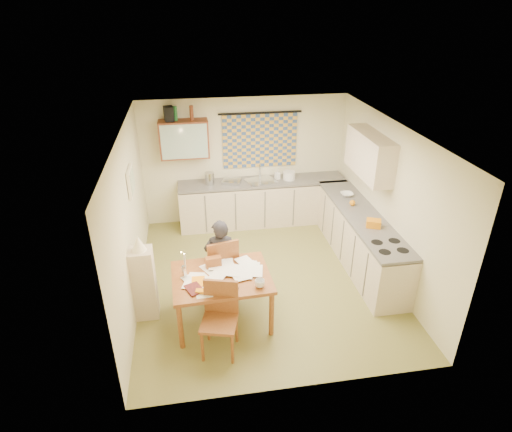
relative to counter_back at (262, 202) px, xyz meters
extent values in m
cube|color=olive|center=(-0.31, -1.95, -0.46)|extent=(4.00, 4.50, 0.02)
cube|color=white|center=(-0.31, -1.95, 2.06)|extent=(4.00, 4.50, 0.02)
cube|color=beige|center=(-0.31, 0.31, 0.80)|extent=(4.00, 0.02, 2.50)
cube|color=beige|center=(-0.31, -4.21, 0.80)|extent=(4.00, 0.02, 2.50)
cube|color=beige|center=(-2.32, -1.95, 0.80)|extent=(0.02, 4.50, 2.50)
cube|color=beige|center=(1.70, -1.95, 0.80)|extent=(0.02, 4.50, 2.50)
cube|color=#314D7F|center=(-0.01, 0.27, 1.20)|extent=(1.45, 0.03, 1.05)
cylinder|color=black|center=(-0.01, 0.25, 1.75)|extent=(1.60, 0.04, 0.04)
cube|color=#5D2916|center=(-1.46, 0.13, 1.35)|extent=(0.90, 0.34, 0.70)
cube|color=#99B2A5|center=(-1.46, -0.04, 1.35)|extent=(0.84, 0.02, 0.64)
cube|color=beige|center=(1.52, -1.40, 1.40)|extent=(0.34, 1.30, 0.70)
cube|color=#FAF1CE|center=(-2.28, -1.55, 1.25)|extent=(0.04, 0.50, 0.40)
cube|color=silver|center=(-2.25, -1.55, 1.25)|extent=(0.01, 0.42, 0.32)
cube|color=beige|center=(0.00, 0.00, -0.02)|extent=(3.30, 0.60, 0.86)
cube|color=#53504F|center=(0.00, 0.00, 0.45)|extent=(3.30, 0.62, 0.04)
cube|color=beige|center=(1.39, -1.69, -0.02)|extent=(0.60, 2.95, 0.86)
cube|color=#53504F|center=(1.39, -1.69, 0.45)|extent=(0.62, 2.95, 0.04)
cube|color=white|center=(1.39, -2.74, -0.01)|extent=(0.59, 0.59, 0.88)
cube|color=black|center=(1.39, -2.74, 0.44)|extent=(0.56, 0.56, 0.03)
cube|color=silver|center=(-0.03, 0.00, 0.43)|extent=(0.65, 0.58, 0.10)
cylinder|color=silver|center=(-0.02, 0.18, 0.61)|extent=(0.04, 0.04, 0.28)
cube|color=silver|center=(-0.61, 0.00, 0.50)|extent=(0.42, 0.39, 0.06)
cylinder|color=silver|center=(-1.03, 0.00, 0.59)|extent=(0.20, 0.20, 0.24)
cylinder|color=white|center=(0.54, 0.00, 0.55)|extent=(0.30, 0.30, 0.16)
imported|color=white|center=(0.31, 0.05, 0.57)|extent=(0.14, 0.15, 0.19)
imported|color=white|center=(1.39, -0.94, 0.50)|extent=(0.23, 0.23, 0.06)
cube|color=orange|center=(1.39, -2.14, 0.53)|extent=(0.26, 0.23, 0.12)
sphere|color=orange|center=(1.34, -1.35, 0.52)|extent=(0.10, 0.10, 0.10)
cube|color=black|center=(-1.69, 0.13, 1.83)|extent=(0.19, 0.22, 0.26)
cylinder|color=#195926|center=(-1.58, 0.13, 1.83)|extent=(0.08, 0.08, 0.26)
cylinder|color=#5D2916|center=(-1.29, 0.13, 1.83)|extent=(0.09, 0.09, 0.26)
cube|color=brown|center=(-1.08, -2.84, 0.27)|extent=(1.37, 1.07, 0.05)
cube|color=brown|center=(-1.05, -2.24, 0.05)|extent=(0.56, 0.56, 0.04)
cube|color=brown|center=(-1.01, -2.44, 0.33)|extent=(0.47, 0.15, 0.51)
cube|color=brown|center=(-1.17, -3.47, 0.02)|extent=(0.54, 0.54, 0.04)
cube|color=brown|center=(-1.12, -3.27, 0.29)|extent=(0.44, 0.16, 0.49)
imported|color=black|center=(-1.04, -2.31, 0.21)|extent=(0.52, 0.37, 1.33)
cube|color=beige|center=(-2.15, -2.57, 0.10)|extent=(0.32, 0.30, 1.10)
cone|color=#FAF1CE|center=(-2.15, -2.57, 0.76)|extent=(0.20, 0.20, 0.22)
cube|color=brown|center=(-1.16, -2.61, 0.38)|extent=(0.23, 0.12, 0.16)
imported|color=white|center=(-0.60, -3.17, 0.35)|extent=(0.19, 0.19, 0.11)
imported|color=maroon|center=(-1.54, -3.14, 0.31)|extent=(0.38, 0.40, 0.02)
imported|color=orange|center=(-1.48, -2.94, 0.31)|extent=(0.20, 0.26, 0.02)
cube|color=orange|center=(-1.37, -3.17, 0.32)|extent=(0.13, 0.10, 0.04)
cube|color=black|center=(-0.94, -3.16, 0.31)|extent=(0.14, 0.08, 0.02)
cylinder|color=silver|center=(-1.57, -2.79, 0.39)|extent=(0.07, 0.07, 0.18)
cylinder|color=white|center=(-1.55, -2.84, 0.59)|extent=(0.03, 0.03, 0.22)
sphere|color=#FFCC66|center=(-1.59, -2.81, 0.71)|extent=(0.02, 0.02, 0.02)
cube|color=white|center=(-1.33, -3.15, 0.30)|extent=(0.22, 0.31, 0.00)
cube|color=white|center=(-0.68, -2.68, 0.30)|extent=(0.21, 0.30, 0.00)
cube|color=white|center=(-1.33, -2.91, 0.30)|extent=(0.33, 0.36, 0.00)
cube|color=white|center=(-1.21, -2.65, 0.30)|extent=(0.33, 0.36, 0.00)
cube|color=white|center=(-1.11, -2.67, 0.31)|extent=(0.33, 0.36, 0.00)
cube|color=white|center=(-1.43, -2.86, 0.31)|extent=(0.27, 0.33, 0.00)
cube|color=white|center=(-1.26, -3.05, 0.31)|extent=(0.34, 0.36, 0.00)
cube|color=white|center=(-1.47, -2.89, 0.31)|extent=(0.33, 0.36, 0.00)
cube|color=white|center=(-0.98, -2.59, 0.31)|extent=(0.28, 0.34, 0.00)
cube|color=white|center=(-1.48, -2.95, 0.31)|extent=(0.29, 0.35, 0.00)
cube|color=white|center=(-0.64, -2.73, 0.31)|extent=(0.29, 0.35, 0.00)
cube|color=white|center=(-0.65, -2.72, 0.32)|extent=(0.21, 0.30, 0.00)
cube|color=white|center=(-0.99, -2.59, 0.32)|extent=(0.22, 0.30, 0.00)
cube|color=white|center=(-0.61, -2.82, 0.32)|extent=(0.26, 0.33, 0.00)
cube|color=white|center=(-0.71, -2.59, 0.32)|extent=(0.31, 0.35, 0.00)
cube|color=white|center=(-0.83, -2.89, 0.32)|extent=(0.27, 0.34, 0.00)
cube|color=white|center=(-0.74, -2.85, 0.32)|extent=(0.29, 0.35, 0.00)
cube|color=white|center=(-1.10, -2.82, 0.33)|extent=(0.33, 0.36, 0.00)
cube|color=white|center=(-1.11, -2.59, 0.33)|extent=(0.26, 0.33, 0.00)
cube|color=white|center=(-0.89, -2.78, 0.33)|extent=(0.29, 0.35, 0.00)
camera|label=1|loc=(-1.39, -7.68, 3.70)|focal=30.00mm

